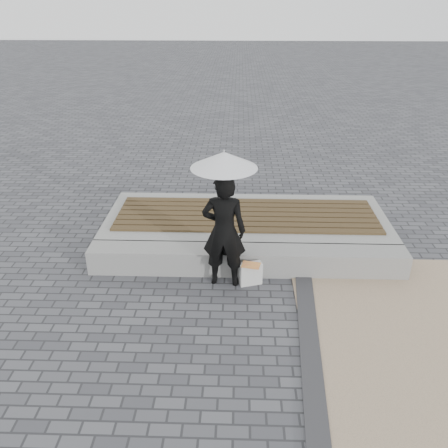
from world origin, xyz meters
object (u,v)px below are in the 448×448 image
at_px(handbag, 231,247).
at_px(woman, 224,231).
at_px(parasol, 224,160).
at_px(canvas_tote, 251,274).
at_px(seating_ledge, 247,260).

bearing_deg(handbag, woman, -111.86).
xyz_separation_m(parasol, canvas_tote, (0.40, -0.02, -1.79)).
xyz_separation_m(seating_ledge, parasol, (-0.35, -0.35, 1.77)).
xyz_separation_m(seating_ledge, canvas_tote, (0.05, -0.37, -0.02)).
xyz_separation_m(woman, handbag, (0.10, 0.18, -0.37)).
height_order(woman, handbag, woman).
relative_size(seating_ledge, handbag, 15.90).
xyz_separation_m(seating_ledge, woman, (-0.35, -0.35, 0.68)).
height_order(seating_ledge, canvas_tote, seating_ledge).
bearing_deg(handbag, parasol, -111.86).
bearing_deg(canvas_tote, handbag, 129.75).
xyz_separation_m(handbag, canvas_tote, (0.31, -0.20, -0.33)).
xyz_separation_m(parasol, handbag, (0.10, 0.18, -1.46)).
bearing_deg(woman, parasol, -0.00).
bearing_deg(woman, canvas_tote, -178.61).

